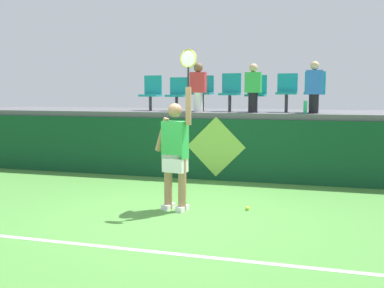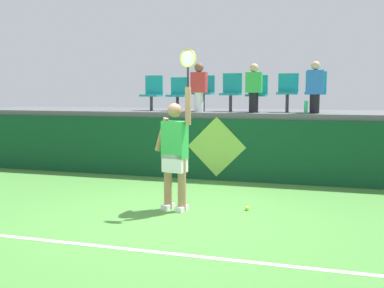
{
  "view_description": "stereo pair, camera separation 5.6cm",
  "coord_description": "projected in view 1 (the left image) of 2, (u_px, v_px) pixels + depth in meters",
  "views": [
    {
      "loc": [
        2.18,
        -6.55,
        1.88
      ],
      "look_at": [
        -0.06,
        1.07,
        0.98
      ],
      "focal_mm": 43.52,
      "sensor_mm": 36.0,
      "label": 1
    },
    {
      "loc": [
        2.24,
        -6.53,
        1.88
      ],
      "look_at": [
        -0.06,
        1.07,
        0.98
      ],
      "focal_mm": 43.52,
      "sensor_mm": 36.0,
      "label": 2
    }
  ],
  "objects": [
    {
      "name": "stadium_chair_6",
      "position": [
        315.0,
        90.0,
        10.02
      ],
      "size": [
        0.44,
        0.42,
        0.88
      ],
      "color": "#38383D",
      "rests_on": "spectator_platform"
    },
    {
      "name": "stadium_chair_3",
      "position": [
        231.0,
        90.0,
        10.54
      ],
      "size": [
        0.44,
        0.42,
        0.87
      ],
      "color": "#38383D",
      "rests_on": "spectator_platform"
    },
    {
      "name": "wall_signage_mount",
      "position": [
        216.0,
        180.0,
        9.89
      ],
      "size": [
        1.27,
        0.01,
        1.36
      ],
      "color": "#0F4223",
      "rests_on": "ground_plane"
    },
    {
      "name": "tennis_ball",
      "position": [
        247.0,
        208.0,
        7.4
      ],
      "size": [
        0.07,
        0.07,
        0.07
      ],
      "primitive_type": "sphere",
      "color": "#D1E533",
      "rests_on": "ground_plane"
    },
    {
      "name": "spectator_0",
      "position": [
        314.0,
        87.0,
        9.6
      ],
      "size": [
        0.34,
        0.2,
        1.07
      ],
      "color": "black",
      "rests_on": "spectator_platform"
    },
    {
      "name": "court_back_wall",
      "position": [
        221.0,
        149.0,
        9.9
      ],
      "size": [
        13.37,
        0.2,
        1.31
      ],
      "primitive_type": "cube",
      "color": "#0F4223",
      "rests_on": "ground_plane"
    },
    {
      "name": "spectator_1",
      "position": [
        253.0,
        87.0,
        9.93
      ],
      "size": [
        0.34,
        0.2,
        1.04
      ],
      "color": "black",
      "rests_on": "spectator_platform"
    },
    {
      "name": "water_bottle",
      "position": [
        305.0,
        107.0,
        9.45
      ],
      "size": [
        0.07,
        0.07,
        0.27
      ],
      "primitive_type": "cylinder",
      "color": "#26B272",
      "rests_on": "spectator_platform"
    },
    {
      "name": "stadium_chair_1",
      "position": [
        178.0,
        93.0,
        10.9
      ],
      "size": [
        0.44,
        0.42,
        0.78
      ],
      "color": "#38383D",
      "rests_on": "spectator_platform"
    },
    {
      "name": "stadium_chair_0",
      "position": [
        152.0,
        92.0,
        11.08
      ],
      "size": [
        0.44,
        0.42,
        0.83
      ],
      "color": "#38383D",
      "rests_on": "spectator_platform"
    },
    {
      "name": "stadium_chair_5",
      "position": [
        287.0,
        90.0,
        10.18
      ],
      "size": [
        0.44,
        0.42,
        0.85
      ],
      "color": "#38383D",
      "rests_on": "spectator_platform"
    },
    {
      "name": "court_baseline_stripe",
      "position": [
        134.0,
        250.0,
        5.55
      ],
      "size": [
        12.03,
        0.08,
        0.01
      ],
      "primitive_type": "cube",
      "color": "white",
      "rests_on": "ground_plane"
    },
    {
      "name": "stadium_chair_2",
      "position": [
        203.0,
        91.0,
        10.71
      ],
      "size": [
        0.44,
        0.42,
        0.82
      ],
      "color": "#38383D",
      "rests_on": "spectator_platform"
    },
    {
      "name": "tennis_player",
      "position": [
        175.0,
        151.0,
        7.31
      ],
      "size": [
        0.74,
        0.33,
        2.52
      ],
      "color": "white",
      "rests_on": "ground_plane"
    },
    {
      "name": "spectator_2",
      "position": [
        198.0,
        86.0,
        10.29
      ],
      "size": [
        0.34,
        0.2,
        1.08
      ],
      "color": "white",
      "rests_on": "spectator_platform"
    },
    {
      "name": "spectator_platform",
      "position": [
        233.0,
        113.0,
        10.98
      ],
      "size": [
        13.37,
        2.55,
        0.12
      ],
      "primitive_type": "cube",
      "color": "#56565B",
      "rests_on": "court_back_wall"
    },
    {
      "name": "stadium_chair_4",
      "position": [
        256.0,
        92.0,
        10.38
      ],
      "size": [
        0.44,
        0.42,
        0.82
      ],
      "color": "#38383D",
      "rests_on": "spectator_platform"
    },
    {
      "name": "ground_plane",
      "position": [
        176.0,
        216.0,
        7.07
      ],
      "size": [
        40.0,
        40.0,
        0.0
      ],
      "primitive_type": "plane",
      "color": "#478438"
    }
  ]
}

